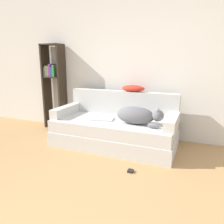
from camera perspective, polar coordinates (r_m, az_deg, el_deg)
The scene contains 10 objects.
wall_back at distance 3.89m, azimuth 7.62°, elevation 13.27°, with size 7.47×0.06×2.70m.
couch at distance 3.54m, azimuth 0.59°, elevation -5.42°, with size 1.95×0.93×0.43m.
couch_backrest at distance 3.79m, azimuth 2.82°, elevation 2.41°, with size 1.91×0.15×0.41m.
couch_arm_left at distance 3.87m, azimuth -11.87°, elevation 0.42°, with size 0.15×0.74×0.15m.
couch_arm_right at distance 3.24m, azimuth 15.49°, elevation -2.36°, with size 0.15×0.74×0.15m.
dog at distance 3.24m, azimuth 6.84°, elevation -0.91°, with size 0.70×0.30×0.26m.
laptop at distance 3.50m, azimuth -2.42°, elevation -1.83°, with size 0.37×0.28×0.02m.
throw_pillow at distance 3.71m, azimuth 5.54°, elevation 6.17°, with size 0.39×0.22×0.11m.
bookshelf at distance 4.52m, azimuth -14.99°, elevation 7.83°, with size 0.41×0.26×1.65m.
power_adapter at distance 2.82m, azimuth 4.88°, elevation -15.09°, with size 0.07×0.07×0.03m.
Camera 1 is at (1.01, -0.97, 1.37)m, focal length 35.00 mm.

